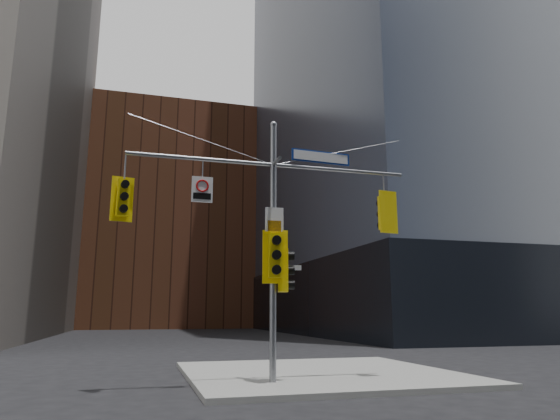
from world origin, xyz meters
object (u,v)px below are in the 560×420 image
signal_assembly (273,220)px  traffic_light_east_arm (385,213)px  regulatory_sign_arm (202,189)px  traffic_light_pole_side (285,270)px  traffic_light_west_arm (123,198)px  street_sign_blade (321,157)px  traffic_light_pole_front (276,256)px

signal_assembly → traffic_light_east_arm: signal_assembly is taller
signal_assembly → regulatory_sign_arm: 2.12m
traffic_light_pole_side → regulatory_sign_arm: (-2.30, -0.02, 2.13)m
signal_assembly → traffic_light_pole_side: 1.41m
signal_assembly → regulatory_sign_arm: (-1.98, -0.02, 0.76)m
traffic_light_west_arm → street_sign_blade: bearing=-11.2°
signal_assembly → traffic_light_pole_side: (0.33, -0.00, -1.37)m
street_sign_blade → traffic_light_pole_side: bearing=176.3°
regulatory_sign_arm → traffic_light_east_arm: bearing=0.4°
traffic_light_pole_side → regulatory_sign_arm: bearing=103.7°
traffic_light_east_arm → traffic_light_pole_front: (-3.41, -0.27, -1.40)m
traffic_light_east_arm → traffic_light_pole_front: 3.70m
traffic_light_west_arm → traffic_light_pole_side: 4.65m
traffic_light_pole_side → regulatory_sign_arm: regulatory_sign_arm is taller
signal_assembly → regulatory_sign_arm: bearing=-179.4°
traffic_light_west_arm → traffic_light_east_arm: 7.40m
traffic_light_east_arm → regulatory_sign_arm: (-5.39, -0.02, 0.37)m
traffic_light_east_arm → traffic_light_pole_side: 3.55m
traffic_light_east_arm → traffic_light_pole_front: traffic_light_east_arm is taller
traffic_light_east_arm → regulatory_sign_arm: bearing=-8.1°
traffic_light_pole_front → regulatory_sign_arm: 2.67m
traffic_light_pole_side → traffic_light_pole_front: size_ratio=0.81×
street_sign_blade → traffic_light_west_arm: bearing=175.8°
regulatory_sign_arm → street_sign_blade: bearing=0.6°
street_sign_blade → traffic_light_pole_front: bearing=-173.4°
signal_assembly → traffic_light_pole_front: signal_assembly is taller
signal_assembly → traffic_light_pole_side: size_ratio=6.87×
traffic_light_west_arm → street_sign_blade: 5.63m
signal_assembly → traffic_light_pole_front: 1.05m
traffic_light_pole_front → street_sign_blade: 3.29m
signal_assembly → traffic_light_east_arm: 3.44m
traffic_light_west_arm → traffic_light_east_arm: traffic_light_east_arm is taller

